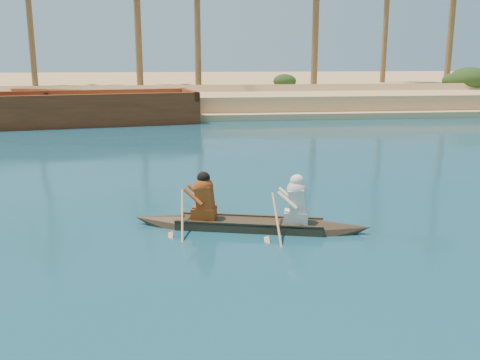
{
  "coord_description": "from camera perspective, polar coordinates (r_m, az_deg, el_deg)",
  "views": [
    {
      "loc": [
        -6.98,
        -8.83,
        3.74
      ],
      "look_at": [
        -5.45,
        3.76,
        0.78
      ],
      "focal_mm": 40.0,
      "sensor_mm": 36.0,
      "label": 1
    }
  ],
  "objects": [
    {
      "name": "shrub_cluster",
      "position": [
        41.01,
        2.93,
        9.59
      ],
      "size": [
        100.0,
        6.0,
        2.4
      ],
      "primitive_type": null,
      "color": "#1F3E16",
      "rests_on": "ground"
    },
    {
      "name": "palm_grove",
      "position": [
        44.58,
        2.23,
        18.63
      ],
      "size": [
        110.0,
        14.0,
        16.0
      ],
      "primitive_type": null,
      "color": "#3C531D",
      "rests_on": "ground"
    },
    {
      "name": "barge_mid",
      "position": [
        31.38,
        -16.23,
        7.12
      ],
      "size": [
        12.85,
        6.18,
        2.05
      ],
      "rotation": [
        0.0,
        0.0,
        0.17
      ],
      "color": "brown",
      "rests_on": "ground"
    },
    {
      "name": "sandy_embankment",
      "position": [
        56.24,
        0.21,
        9.89
      ],
      "size": [
        150.0,
        51.0,
        1.5
      ],
      "color": "tan",
      "rests_on": "ground"
    },
    {
      "name": "canoe",
      "position": [
        11.78,
        1.02,
        -3.94
      ],
      "size": [
        5.26,
        2.04,
        1.45
      ],
      "rotation": [
        0.0,
        0.0,
        -0.26
      ],
      "color": "#392E1F",
      "rests_on": "ground"
    }
  ]
}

